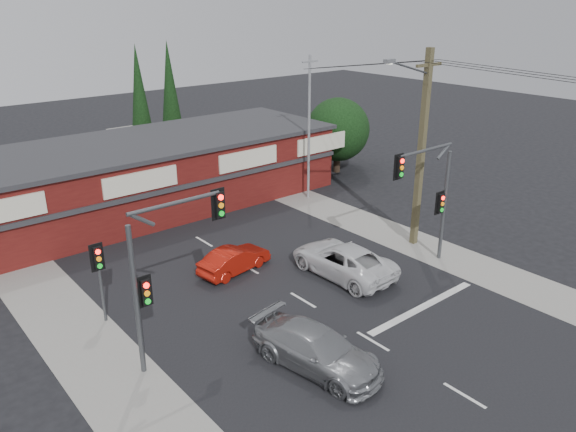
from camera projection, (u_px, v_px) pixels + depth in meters
ground at (338, 321)px, 22.60m from camera, size 120.00×120.00×0.00m
road_strip at (263, 277)px, 26.19m from camera, size 14.00×70.00×0.01m
verge_left at (84, 343)px, 21.14m from camera, size 3.00×70.00×0.02m
verge_right at (385, 231)px, 31.24m from camera, size 3.00×70.00×0.02m
stop_line at (423, 307)px, 23.60m from camera, size 6.50×0.35×0.01m
white_suv at (343, 260)px, 26.16m from camera, size 2.59×5.42×1.49m
silver_suv at (317, 349)px, 19.56m from camera, size 2.86×5.26×1.45m
red_sedan at (234, 260)px, 26.50m from camera, size 3.86×1.87×1.22m
lane_dashes at (336, 319)px, 22.70m from camera, size 0.12×37.87×0.01m
shop_building at (128, 178)px, 33.43m from camera, size 27.30×8.40×4.22m
tree_cluster at (335, 132)px, 41.36m from camera, size 5.90×5.10×5.50m
conifer_near at (140, 98)px, 39.92m from camera, size 1.80×1.80×9.25m
conifer_far at (170, 90)px, 43.44m from camera, size 1.80×1.80×9.25m
traffic_mast_left at (163, 261)px, 18.80m from camera, size 3.77×0.27×5.97m
traffic_mast_right at (432, 188)px, 25.97m from camera, size 3.96×0.27×5.97m
pedestal_signal at (99, 267)px, 21.77m from camera, size 0.55×0.27×3.38m
utility_pole at (420, 144)px, 27.75m from camera, size 4.38×0.59×10.00m
steel_pole at (309, 126)px, 34.85m from camera, size 1.20×0.16×9.00m
power_lines at (539, 81)px, 22.58m from camera, size 2.01×29.00×1.22m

